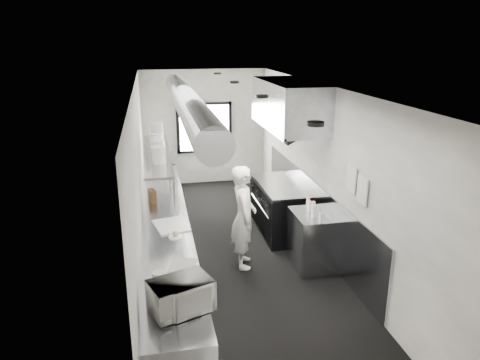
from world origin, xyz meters
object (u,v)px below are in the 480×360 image
knife_block (152,196)px  plate_stack_a (159,155)px  microwave (181,296)px  line_cook (244,217)px  range (282,208)px  squeeze_bottle_b (313,211)px  deli_tub_a (162,286)px  cutting_board (171,225)px  prep_counter (167,247)px  exhaust_hood (288,105)px  deli_tub_b (159,276)px  bottle_station (314,240)px  plate_stack_b (158,148)px  far_work_table (160,177)px  squeeze_bottle_e (308,202)px  small_plate (176,237)px  squeeze_bottle_c (313,207)px  pass_shelf (158,155)px  squeeze_bottle_a (321,217)px  plate_stack_c (156,142)px  plate_stack_d (156,132)px

knife_block → plate_stack_a: size_ratio=0.80×
microwave → line_cook: bearing=44.2°
range → squeeze_bottle_b: (0.03, -1.53, 0.53)m
deli_tub_a → knife_block: size_ratio=0.60×
cutting_board → knife_block: knife_block is taller
prep_counter → microwave: microwave is taller
exhaust_hood → deli_tub_b: bearing=-128.8°
bottle_station → plate_stack_b: bearing=147.6°
deli_tub_a → cutting_board: size_ratio=0.22×
exhaust_hood → cutting_board: bearing=-146.4°
far_work_table → squeeze_bottle_e: 4.31m
deli_tub_a → small_plate: deli_tub_a is taller
cutting_board → squeeze_bottle_c: bearing=2.2°
small_plate → prep_counter: bearing=100.4°
microwave → squeeze_bottle_e: size_ratio=3.21×
range → deli_tub_a: size_ratio=12.34×
bottle_station → squeeze_bottle_e: (-0.02, 0.28, 0.54)m
microwave → deli_tub_a: size_ratio=4.25×
pass_shelf → squeeze_bottle_a: (2.30, -2.04, -0.55)m
far_work_table → plate_stack_b: size_ratio=4.31×
pass_shelf → knife_block: size_ratio=13.92×
prep_counter → squeeze_bottle_b: 2.31m
plate_stack_b → microwave: bearing=-88.5°
deli_tub_a → plate_stack_a: bearing=88.5°
line_cook → deli_tub_b: size_ratio=10.97×
exhaust_hood → plate_stack_a: bearing=-170.6°
prep_counter → pass_shelf: bearing=91.6°
prep_counter → microwave: bearing=-88.4°
squeeze_bottle_b → microwave: bearing=-136.3°
exhaust_hood → far_work_table: exhaust_hood is taller
cutting_board → plate_stack_b: size_ratio=2.08×
far_work_table → plate_stack_c: size_ratio=3.81×
deli_tub_b → plate_stack_b: bearing=88.0°
line_cook → knife_block: bearing=68.2°
deli_tub_b → squeeze_bottle_e: squeeze_bottle_e is taller
far_work_table → squeeze_bottle_c: squeeze_bottle_c is taller
microwave → small_plate: 1.74m
microwave → squeeze_bottle_c: size_ratio=2.98×
prep_counter → plate_stack_d: (-0.04, 2.32, 1.32)m
plate_stack_a → bottle_station: bearing=-23.7°
prep_counter → knife_block: size_ratio=27.83×
deli_tub_a → exhaust_hood: bearing=53.3°
plate_stack_b → deli_tub_b: bearing=-92.0°
deli_tub_b → plate_stack_c: plate_stack_c is taller
deli_tub_b → microwave: bearing=-71.9°
range → knife_block: (-2.36, -0.38, 0.54)m
knife_block → plate_stack_c: (0.12, 0.82, 0.72)m
bottle_station → microwave: 3.18m
plate_stack_b → squeeze_bottle_c: plate_stack_b is taller
microwave → deli_tub_a: microwave is taller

